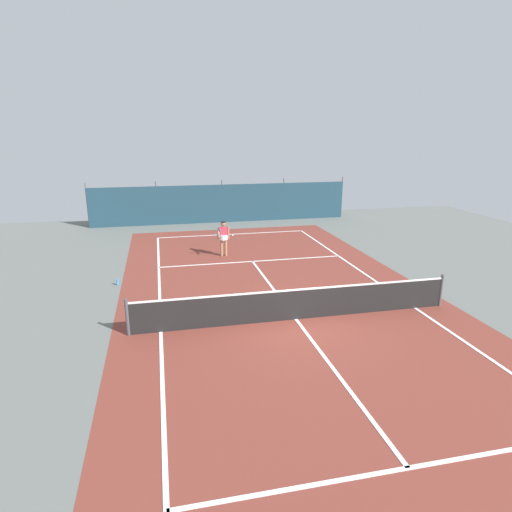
{
  "coord_description": "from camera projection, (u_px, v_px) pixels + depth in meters",
  "views": [
    {
      "loc": [
        -3.94,
        -11.94,
        5.62
      ],
      "look_at": [
        -0.33,
        4.18,
        0.9
      ],
      "focal_mm": 30.7,
      "sensor_mm": 36.0,
      "label": 1
    }
  ],
  "objects": [
    {
      "name": "ground_plane",
      "position": [
        296.0,
        319.0,
        13.58
      ],
      "size": [
        36.0,
        36.0,
        0.0
      ],
      "primitive_type": "plane",
      "color": "slate"
    },
    {
      "name": "back_fence",
      "position": [
        222.0,
        211.0,
        28.34
      ],
      "size": [
        16.3,
        0.98,
        2.7
      ],
      "color": "#1E3D4C",
      "rests_on": "ground"
    },
    {
      "name": "water_bottle",
      "position": [
        117.0,
        282.0,
        16.56
      ],
      "size": [
        0.08,
        0.08,
        0.24
      ],
      "primitive_type": "cylinder",
      "color": "#338CD8",
      "rests_on": "ground"
    },
    {
      "name": "court_surface",
      "position": [
        296.0,
        319.0,
        13.58
      ],
      "size": [
        11.02,
        26.6,
        0.01
      ],
      "color": "brown",
      "rests_on": "ground"
    },
    {
      "name": "tennis_net",
      "position": [
        296.0,
        304.0,
        13.44
      ],
      "size": [
        10.12,
        0.1,
        1.1
      ],
      "color": "black",
      "rests_on": "ground"
    },
    {
      "name": "tennis_ball_near_player",
      "position": [
        348.0,
        293.0,
        15.68
      ],
      "size": [
        0.07,
        0.07,
        0.07
      ],
      "primitive_type": "sphere",
      "color": "#CCDB33",
      "rests_on": "ground"
    },
    {
      "name": "tennis_player",
      "position": [
        223.0,
        236.0,
        20.2
      ],
      "size": [
        0.74,
        0.74,
        1.64
      ],
      "rotation": [
        0.0,
        0.0,
        3.07
      ],
      "color": "#9E7051",
      "rests_on": "ground"
    }
  ]
}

